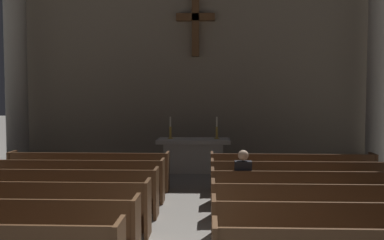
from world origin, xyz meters
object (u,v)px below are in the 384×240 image
object	(u,v)px
pew_left_row_3	(33,207)
pew_left_row_4	(57,192)
lone_worshipper	(243,182)
pew_right_row_4	(315,194)
pew_left_row_6	(89,171)
column_left_fourth	(16,58)
pew_left_row_5	(75,180)
pew_right_row_5	(302,182)
pew_right_row_2	(355,233)
column_right_fourth	(379,57)
pew_left_row_2	(0,229)
candlestick_right	(217,132)
pew_right_row_6	(292,172)
candlestick_left	(170,132)
pew_right_row_3	(332,211)
altar	(194,154)

from	to	relation	value
pew_left_row_3	pew_left_row_4	size ratio (longest dim) A/B	1.00
pew_left_row_3	lone_worshipper	xyz separation A→B (m)	(3.59, 1.18, 0.22)
pew_right_row_4	lone_worshipper	world-z (taller)	lone_worshipper
pew_left_row_6	column_left_fourth	distance (m)	5.58
pew_left_row_5	pew_right_row_5	bearing A→B (deg)	0.00
pew_left_row_5	pew_right_row_2	distance (m)	6.02
pew_left_row_3	pew_left_row_4	world-z (taller)	same
column_right_fourth	column_left_fourth	bearing A→B (deg)	180.00
pew_left_row_4	pew_left_row_5	bearing A→B (deg)	90.00
pew_left_row_5	column_left_fourth	size ratio (longest dim) A/B	0.55
pew_right_row_2	pew_left_row_5	bearing A→B (deg)	145.22
pew_left_row_2	pew_left_row_4	world-z (taller)	same
pew_right_row_2	lone_worshipper	distance (m)	2.70
candlestick_right	pew_left_row_3	bearing A→B (deg)	-117.73
pew_left_row_2	pew_left_row_6	bearing A→B (deg)	90.00
pew_left_row_6	pew_right_row_5	bearing A→B (deg)	-13.04
pew_right_row_2	pew_right_row_6	xyz separation A→B (m)	(0.00, 4.58, 0.00)
candlestick_right	column_right_fourth	bearing A→B (deg)	8.52
lone_worshipper	candlestick_left	bearing A→B (deg)	110.54
pew_left_row_2	lone_worshipper	size ratio (longest dim) A/B	2.97
pew_right_row_6	lone_worshipper	bearing A→B (deg)	-121.05
pew_left_row_5	pew_right_row_3	size ratio (longest dim) A/B	1.00
pew_left_row_4	pew_right_row_4	xyz separation A→B (m)	(4.95, 0.00, 0.00)
pew_right_row_2	candlestick_right	bearing A→B (deg)	103.87
pew_left_row_3	pew_left_row_5	distance (m)	2.29
pew_left_row_4	pew_right_row_4	bearing A→B (deg)	0.00
pew_left_row_4	column_right_fourth	xyz separation A→B (m)	(8.21, 5.65, 3.03)
pew_right_row_4	column_right_fourth	size ratio (longest dim) A/B	0.55
column_left_fourth	altar	world-z (taller)	column_left_fourth
pew_right_row_6	pew_right_row_5	bearing A→B (deg)	-90.00
pew_right_row_5	candlestick_left	xyz separation A→B (m)	(-3.17, 3.75, 0.74)
pew_left_row_3	candlestick_right	distance (m)	6.86
pew_right_row_2	pew_right_row_6	distance (m)	4.58
pew_left_row_2	pew_right_row_5	world-z (taller)	same
pew_right_row_4	column_right_fourth	bearing A→B (deg)	59.93
pew_left_row_6	pew_right_row_4	xyz separation A→B (m)	(4.95, -2.29, 0.00)
pew_left_row_4	pew_left_row_5	size ratio (longest dim) A/B	1.00
altar	pew_right_row_4	bearing A→B (deg)	-63.18
pew_left_row_2	pew_right_row_3	world-z (taller)	same
pew_right_row_2	column_left_fourth	xyz separation A→B (m)	(-8.21, 7.94, 3.03)
pew_left_row_2	pew_right_row_6	bearing A→B (deg)	42.80
pew_left_row_4	pew_right_row_4	world-z (taller)	same
lone_worshipper	pew_left_row_5	bearing A→B (deg)	162.88
pew_left_row_4	pew_right_row_6	world-z (taller)	same
column_right_fourth	pew_left_row_6	bearing A→B (deg)	-157.78
pew_left_row_4	candlestick_right	size ratio (longest dim) A/B	5.91
pew_left_row_6	pew_right_row_2	xyz separation A→B (m)	(4.95, -4.58, 0.00)
pew_left_row_6	column_left_fourth	bearing A→B (deg)	134.25
pew_right_row_5	column_right_fourth	xyz separation A→B (m)	(3.27, 4.50, 3.03)
pew_left_row_5	lone_worshipper	size ratio (longest dim) A/B	2.97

